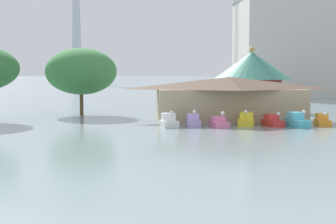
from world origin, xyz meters
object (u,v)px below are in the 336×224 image
green_roof_pavilion (252,78)px  boathouse (229,98)px  shoreline_tree_mid (81,71)px  pedal_boat_white (169,122)px  pedal_boat_pink (219,123)px  pedal_boat_red (273,121)px  pedal_boat_lavender (193,121)px  pedal_boat_orange (322,121)px  pedal_boat_yellow (246,120)px  pedal_boat_cyan (297,121)px  background_building_block (301,46)px

green_roof_pavilion → boathouse: bearing=-112.7°
shoreline_tree_mid → pedal_boat_white: bearing=-56.8°
boathouse → shoreline_tree_mid: 20.12m
pedal_boat_pink → pedal_boat_red: (5.66, 0.66, 0.04)m
pedal_boat_pink → boathouse: boathouse is taller
pedal_boat_lavender → green_roof_pavilion: green_roof_pavilion is taller
pedal_boat_orange → green_roof_pavilion: size_ratio=0.24×
pedal_boat_white → boathouse: boathouse is taller
pedal_boat_white → pedal_boat_orange: pedal_boat_white is taller
pedal_boat_pink → green_roof_pavilion: green_roof_pavilion is taller
pedal_boat_lavender → shoreline_tree_mid: 20.60m
pedal_boat_yellow → pedal_boat_white: bearing=-68.3°
pedal_boat_pink → shoreline_tree_mid: bearing=-144.5°
pedal_boat_white → pedal_boat_red: (10.71, 0.25, -0.07)m
pedal_boat_cyan → shoreline_tree_mid: (-23.09, 16.52, 5.06)m
pedal_boat_white → pedal_boat_lavender: bearing=84.8°
pedal_boat_lavender → shoreline_tree_mid: shoreline_tree_mid is taller
pedal_boat_cyan → green_roof_pavilion: (0.36, 21.22, 4.20)m
pedal_boat_white → pedal_boat_yellow: bearing=83.3°
pedal_boat_red → boathouse: boathouse is taller
shoreline_tree_mid → pedal_boat_orange: bearing=-30.7°
background_building_block → pedal_boat_yellow: bearing=-112.6°
pedal_boat_lavender → pedal_boat_cyan: 10.43m
pedal_boat_white → shoreline_tree_mid: shoreline_tree_mid is taller
pedal_boat_pink → boathouse: bearing=153.2°
pedal_boat_yellow → background_building_block: size_ratio=0.09×
boathouse → pedal_boat_orange: bearing=-35.5°
pedal_boat_pink → pedal_boat_red: pedal_boat_pink is taller
boathouse → green_roof_pavilion: size_ratio=1.59×
green_roof_pavilion → shoreline_tree_mid: green_roof_pavilion is taller
pedal_boat_lavender → background_building_block: background_building_block is taller
pedal_boat_red → green_roof_pavilion: 20.71m
pedal_boat_cyan → green_roof_pavilion: bearing=162.6°
pedal_boat_white → green_roof_pavilion: (13.21, 20.35, 4.24)m
pedal_boat_white → green_roof_pavilion: bearing=135.6°
pedal_boat_pink → background_building_block: bearing=147.6°
pedal_boat_white → pedal_boat_pink: pedal_boat_white is taller
pedal_boat_cyan → pedal_boat_orange: bearing=91.6°
boathouse → shoreline_tree_mid: size_ratio=1.91×
green_roof_pavilion → background_building_block: bearing=64.5°
pedal_boat_pink → pedal_boat_white: bearing=-102.8°
pedal_boat_lavender → pedal_boat_pink: size_ratio=0.83×
pedal_boat_cyan → pedal_boat_yellow: bearing=-124.3°
boathouse → pedal_boat_lavender: bearing=-128.9°
green_roof_pavilion → shoreline_tree_mid: (-23.44, -4.70, 0.86)m
pedal_boat_red → background_building_block: size_ratio=0.10×
pedal_boat_cyan → pedal_boat_red: bearing=-134.1°
pedal_boat_orange → boathouse: size_ratio=0.15×
pedal_boat_red → green_roof_pavilion: bearing=161.9°
pedal_boat_red → pedal_boat_orange: bearing=77.6°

